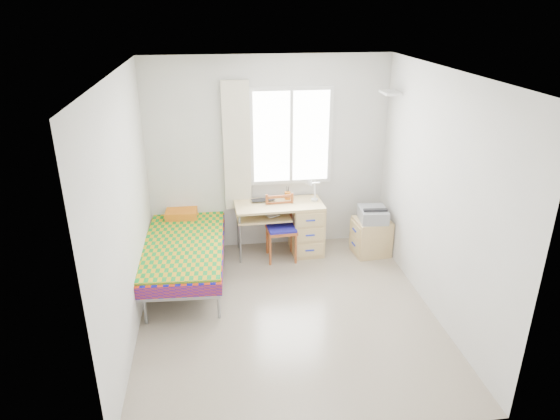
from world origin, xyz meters
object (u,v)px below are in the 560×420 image
object	(u,v)px
desk	(301,225)
chair	(281,223)
cabinet	(371,237)
bed	(184,244)
printer	(373,214)

from	to	relation	value
desk	chair	size ratio (longest dim) A/B	1.35
cabinet	chair	bearing A→B (deg)	171.41
bed	printer	size ratio (longest dim) A/B	4.90
cabinet	printer	world-z (taller)	printer
bed	chair	world-z (taller)	bed
chair	cabinet	bearing A→B (deg)	-6.86
bed	desk	world-z (taller)	bed
desk	bed	bearing A→B (deg)	-166.31
cabinet	printer	distance (m)	0.34
bed	chair	distance (m)	1.30
bed	printer	distance (m)	2.49
desk	cabinet	size ratio (longest dim) A/B	2.36
bed	chair	bearing A→B (deg)	16.97
bed	cabinet	world-z (taller)	bed
bed	chair	xyz separation A→B (m)	(1.26, 0.32, 0.06)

